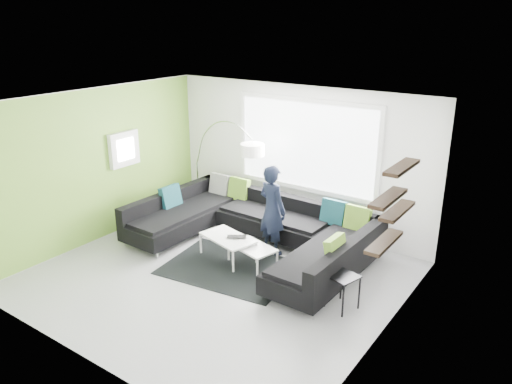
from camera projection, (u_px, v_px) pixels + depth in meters
ground at (217, 277)px, 8.05m from camera, size 5.50×5.50×0.00m
room_shell at (224, 167)px, 7.59m from camera, size 5.54×5.04×2.82m
sectional_sofa at (249, 232)px, 8.77m from camera, size 4.14×2.62×0.88m
rug at (230, 268)px, 8.32m from camera, size 2.29×1.79×0.01m
coffee_table at (240, 251)px, 8.49m from camera, size 1.38×1.01×0.41m
arc_lamp at (197, 162)px, 10.61m from camera, size 2.10×1.30×2.07m
side_table at (342, 292)px, 7.11m from camera, size 0.47×0.47×0.52m
person at (272, 210)px, 8.63m from camera, size 0.77×0.67×1.61m
laptop at (236, 238)px, 8.45m from camera, size 0.52×0.51×0.03m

